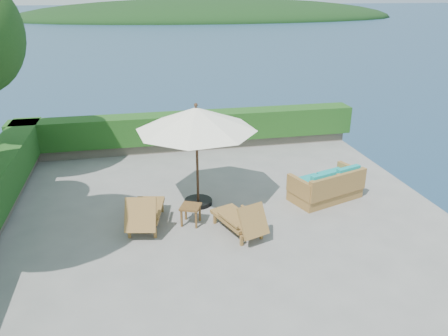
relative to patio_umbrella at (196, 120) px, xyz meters
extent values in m
plane|color=gray|center=(0.38, -1.02, -2.40)|extent=(12.00, 12.00, 0.00)
cube|color=#524A41|center=(0.38, -1.02, -3.95)|extent=(12.00, 12.00, 3.00)
plane|color=#17374A|center=(0.38, -1.02, -5.40)|extent=(600.00, 600.00, 0.00)
ellipsoid|color=black|center=(25.38, 138.98, -5.40)|extent=(126.00, 57.60, 12.60)
cube|color=#696154|center=(0.38, 4.58, -2.22)|extent=(12.00, 0.60, 0.36)
cube|color=#1E4012|center=(0.38, 4.58, -1.55)|extent=(12.40, 0.90, 1.00)
cylinder|color=black|center=(0.00, 0.00, -2.34)|extent=(0.94, 0.94, 0.12)
cylinder|color=#3A2415|center=(0.00, 0.00, -1.03)|extent=(0.09, 0.09, 2.74)
cone|color=white|center=(0.00, 0.00, 0.03)|extent=(3.89, 3.89, 0.60)
sphere|color=#3A2415|center=(0.00, 0.00, 0.39)|extent=(0.12, 0.12, 0.10)
cube|color=olive|center=(-1.87, -1.43, -2.26)|extent=(0.08, 0.08, 0.29)
cube|color=olive|center=(-1.27, -1.55, -2.26)|extent=(0.08, 0.08, 0.29)
cube|color=olive|center=(-1.61, -0.14, -2.26)|extent=(0.08, 0.08, 0.29)
cube|color=olive|center=(-1.00, -0.26, -2.26)|extent=(0.08, 0.08, 0.29)
cube|color=olive|center=(-1.42, -0.74, -2.07)|extent=(1.00, 1.54, 0.10)
cube|color=olive|center=(-1.58, -1.54, -1.76)|extent=(0.80, 0.60, 0.77)
cube|color=olive|center=(-1.82, -0.88, -1.91)|extent=(0.25, 0.93, 0.05)
cube|color=olive|center=(-1.09, -1.03, -1.91)|extent=(0.25, 0.93, 0.05)
cube|color=olive|center=(0.65, -2.31, -2.27)|extent=(0.08, 0.08, 0.26)
cube|color=olive|center=(1.19, -2.12, -2.27)|extent=(0.08, 0.08, 0.26)
cube|color=olive|center=(0.24, -1.17, -2.27)|extent=(0.08, 0.08, 0.26)
cube|color=olive|center=(0.77, -0.98, -2.27)|extent=(0.08, 0.08, 0.26)
cube|color=olive|center=(0.68, -1.55, -2.10)|extent=(1.07, 1.46, 0.09)
cube|color=olive|center=(0.94, -2.27, -1.81)|extent=(0.77, 0.63, 0.71)
cube|color=olive|center=(0.43, -1.86, -1.95)|extent=(0.35, 0.83, 0.05)
cube|color=olive|center=(1.07, -1.63, -1.95)|extent=(0.35, 0.83, 0.05)
cube|color=brown|center=(-0.59, -1.16, -2.17)|extent=(0.06, 0.06, 0.46)
cube|color=brown|center=(-0.25, -1.31, -2.17)|extent=(0.06, 0.06, 0.46)
cube|color=brown|center=(-0.44, -0.82, -2.17)|extent=(0.06, 0.06, 0.46)
cube|color=brown|center=(-0.10, -0.97, -2.17)|extent=(0.06, 0.06, 0.46)
cube|color=brown|center=(-0.35, -1.06, -1.92)|extent=(0.63, 0.63, 0.05)
cube|color=olive|center=(3.56, -0.39, -2.18)|extent=(2.18, 1.56, 0.44)
cube|color=olive|center=(3.70, -0.83, -1.80)|extent=(1.91, 0.77, 0.60)
cube|color=olive|center=(2.66, -0.69, -1.85)|extent=(0.44, 0.97, 0.49)
cube|color=olive|center=(4.45, -0.10, -1.85)|extent=(0.44, 0.97, 0.49)
cube|color=teal|center=(3.10, -0.49, -1.86)|extent=(1.06, 1.02, 0.20)
cube|color=teal|center=(3.97, -0.20, -1.86)|extent=(1.06, 1.02, 0.20)
cube|color=teal|center=(3.23, -0.87, -1.61)|extent=(0.77, 0.39, 0.39)
cube|color=teal|center=(4.10, -0.58, -1.61)|extent=(0.77, 0.39, 0.39)
camera|label=1|loc=(-1.52, -10.71, 3.06)|focal=35.00mm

